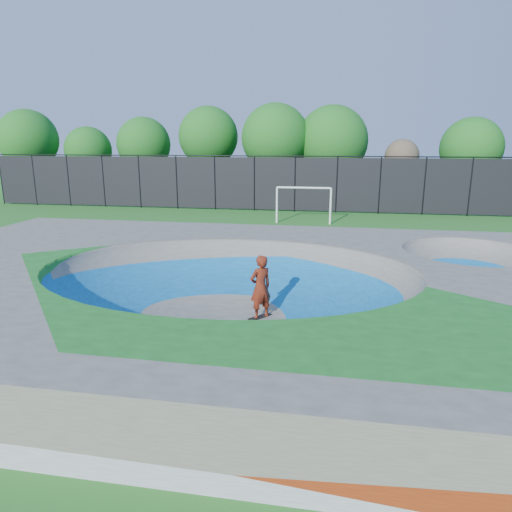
{
  "coord_description": "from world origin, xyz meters",
  "views": [
    {
      "loc": [
        2.99,
        -12.4,
        5.05
      ],
      "look_at": [
        0.29,
        3.0,
        1.1
      ],
      "focal_mm": 32.0,
      "sensor_mm": 36.0,
      "label": 1
    }
  ],
  "objects": [
    {
      "name": "ground",
      "position": [
        0.0,
        0.0,
        0.0
      ],
      "size": [
        120.0,
        120.0,
        0.0
      ],
      "primitive_type": "plane",
      "color": "#1F641B",
      "rests_on": "ground"
    },
    {
      "name": "skate_deck",
      "position": [
        0.0,
        0.0,
        0.75
      ],
      "size": [
        22.0,
        14.0,
        1.5
      ],
      "primitive_type": "cube",
      "color": "gray",
      "rests_on": "ground"
    },
    {
      "name": "skater",
      "position": [
        0.95,
        -0.04,
        0.95
      ],
      "size": [
        0.82,
        0.8,
        1.9
      ],
      "primitive_type": "imported",
      "rotation": [
        0.0,
        0.0,
        3.87
      ],
      "color": "red",
      "rests_on": "ground"
    },
    {
      "name": "skateboard",
      "position": [
        0.95,
        -0.04,
        0.03
      ],
      "size": [
        0.68,
        0.73,
        0.05
      ],
      "primitive_type": "cube",
      "rotation": [
        0.0,
        0.0,
        0.85
      ],
      "color": "black",
      "rests_on": "ground"
    },
    {
      "name": "soccer_goal",
      "position": [
        1.0,
        16.13,
        1.6
      ],
      "size": [
        3.48,
        0.12,
        2.3
      ],
      "color": "white",
      "rests_on": "ground"
    },
    {
      "name": "fence",
      "position": [
        0.0,
        21.0,
        2.1
      ],
      "size": [
        48.09,
        0.09,
        4.04
      ],
      "color": "black",
      "rests_on": "ground"
    },
    {
      "name": "treeline",
      "position": [
        -2.42,
        25.97,
        4.98
      ],
      "size": [
        53.31,
        6.91,
        8.06
      ],
      "color": "#403220",
      "rests_on": "ground"
    }
  ]
}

